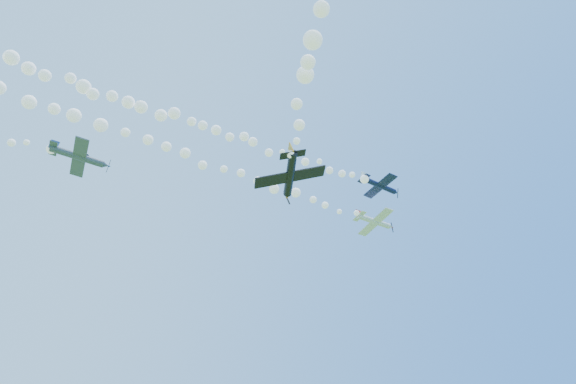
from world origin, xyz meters
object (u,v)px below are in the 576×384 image
plane_white (375,222)px  plane_grey (79,157)px  plane_navy (380,186)px  plane_black (290,176)px

plane_white → plane_grey: size_ratio=1.01×
plane_white → plane_grey: plane_white is taller
plane_navy → plane_white: bearing=65.7°
plane_white → plane_navy: bearing=-117.5°
plane_navy → plane_grey: (-40.98, 8.39, -8.46)m
plane_white → plane_navy: 6.74m
plane_black → plane_navy: bearing=-39.3°
plane_navy → plane_grey: 42.67m
plane_white → plane_navy: (-3.30, -5.50, 2.09)m
plane_grey → plane_black: size_ratio=1.13×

